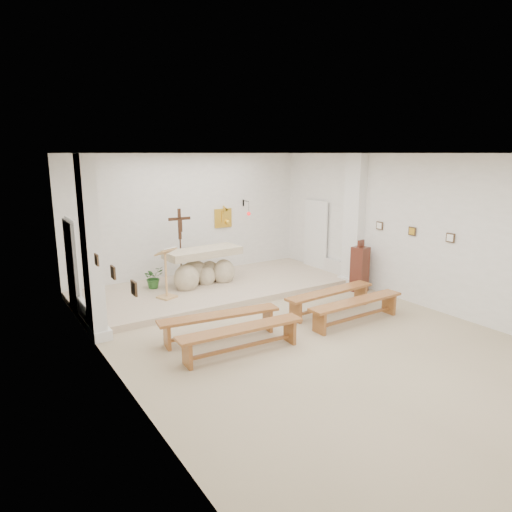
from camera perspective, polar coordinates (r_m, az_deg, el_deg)
ground at (r=9.19m, az=5.31°, el=-9.71°), size 7.00×10.00×0.00m
wall_left at (r=7.11m, az=-17.17°, el=-2.09°), size 0.02×10.00×3.50m
wall_right at (r=11.14m, az=19.82°, el=2.95°), size 0.02×10.00×3.50m
wall_back at (r=12.91m, az=-8.31°, el=4.82°), size 7.00×0.02×3.50m
ceiling at (r=8.49m, az=5.80°, el=12.61°), size 7.00×10.00×0.02m
sanctuary_platform at (r=11.95m, az=-5.07°, el=-3.97°), size 6.98×3.00×0.15m
pilaster_left at (r=9.04m, az=-19.92°, el=0.80°), size 0.26×0.55×3.50m
pilaster_right at (r=12.36m, az=12.14°, el=4.32°), size 0.26×0.55×3.50m
gold_wall_relief at (r=13.36m, az=-4.13°, el=4.75°), size 0.55×0.04×0.55m
sanctuary_lamp at (r=13.47m, az=-1.00°, el=5.53°), size 0.11×0.36×0.44m
station_frame_left_front at (r=6.38m, az=-15.01°, el=-3.91°), size 0.03×0.20×0.20m
station_frame_left_mid at (r=7.31m, az=-17.44°, el=-1.96°), size 0.03×0.20×0.20m
station_frame_left_rear at (r=8.26m, az=-19.31°, el=-0.44°), size 0.03×0.20×0.20m
station_frame_right_front at (r=10.67m, az=23.13°, el=2.11°), size 0.03×0.20×0.20m
station_frame_right_mid at (r=11.25m, az=18.95°, el=2.95°), size 0.03×0.20×0.20m
station_frame_right_rear at (r=11.89m, az=15.19°, el=3.69°), size 0.03×0.20×0.20m
radiator_left at (r=10.07m, az=-20.53°, el=-6.81°), size 0.10×0.85×0.52m
radiator_right at (r=13.18m, az=9.90°, el=-1.63°), size 0.10×0.85×0.52m
altar at (r=11.95m, az=-6.68°, el=-1.66°), size 2.05×0.95×1.03m
lectern at (r=10.88m, az=-11.14°, el=-2.08°), size 0.53×0.49×1.24m
crucifix_stand at (r=12.08m, az=-9.45°, el=1.97°), size 0.59×0.26×1.95m
potted_plant at (r=11.84m, az=-12.71°, el=-2.61°), size 0.60×0.56×0.56m
donation_pedestal at (r=12.01m, az=12.83°, el=-1.58°), size 0.42×0.42×1.35m
bench_left_front at (r=8.85m, az=-4.57°, el=-7.98°), size 2.41×0.70×0.50m
bench_right_front at (r=10.39m, az=9.26°, el=-4.93°), size 2.40×0.53×0.50m
bench_left_second at (r=8.18m, az=-1.82°, el=-9.71°), size 2.40×0.50×0.50m
bench_right_second at (r=9.83m, az=12.45°, el=-6.10°), size 2.39×0.43×0.50m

